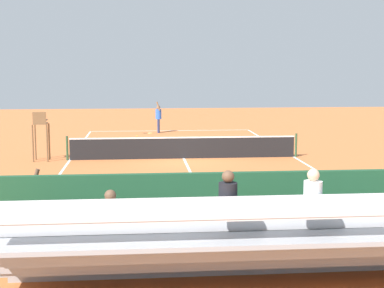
# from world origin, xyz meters

# --- Properties ---
(ground_plane) EXTENTS (60.00, 60.00, 0.00)m
(ground_plane) POSITION_xyz_m (0.00, 0.00, 0.00)
(ground_plane) COLOR #C66B38
(court_line_markings) EXTENTS (10.10, 22.20, 0.01)m
(court_line_markings) POSITION_xyz_m (0.00, -0.04, 0.00)
(court_line_markings) COLOR white
(court_line_markings) RESTS_ON ground
(tennis_net) EXTENTS (10.30, 0.10, 1.07)m
(tennis_net) POSITION_xyz_m (0.00, 0.00, 0.50)
(tennis_net) COLOR black
(tennis_net) RESTS_ON ground
(backdrop_wall) EXTENTS (18.00, 0.16, 2.00)m
(backdrop_wall) POSITION_xyz_m (0.00, 14.00, 1.00)
(backdrop_wall) COLOR #1E4C2D
(backdrop_wall) RESTS_ON ground
(bleacher_stand) EXTENTS (9.06, 2.40, 2.48)m
(bleacher_stand) POSITION_xyz_m (0.04, 15.34, 0.92)
(bleacher_stand) COLOR #9EA0A5
(bleacher_stand) RESTS_ON ground
(umpire_chair) EXTENTS (0.67, 0.67, 2.14)m
(umpire_chair) POSITION_xyz_m (6.20, 0.08, 1.31)
(umpire_chair) COLOR brown
(umpire_chair) RESTS_ON ground
(courtside_bench) EXTENTS (1.80, 0.40, 0.93)m
(courtside_bench) POSITION_xyz_m (-1.53, 13.27, 0.56)
(courtside_bench) COLOR #33383D
(courtside_bench) RESTS_ON ground
(equipment_bag) EXTENTS (0.90, 0.36, 0.36)m
(equipment_bag) POSITION_xyz_m (0.59, 13.40, 0.18)
(equipment_bag) COLOR black
(equipment_bag) RESTS_ON ground
(tennis_player) EXTENTS (0.39, 0.54, 1.93)m
(tennis_player) POSITION_xyz_m (0.77, -9.92, 1.02)
(tennis_player) COLOR navy
(tennis_player) RESTS_ON ground
(tennis_racket) EXTENTS (0.59, 0.37, 0.03)m
(tennis_racket) POSITION_xyz_m (1.33, -9.64, 0.01)
(tennis_racket) COLOR black
(tennis_racket) RESTS_ON ground
(tennis_ball_near) EXTENTS (0.07, 0.07, 0.07)m
(tennis_ball_near) POSITION_xyz_m (2.09, -8.20, 0.03)
(tennis_ball_near) COLOR #CCDB33
(tennis_ball_near) RESTS_ON ground
(line_judge) EXTENTS (0.45, 0.56, 1.93)m
(line_judge) POSITION_xyz_m (4.16, 13.02, 1.02)
(line_judge) COLOR #232328
(line_judge) RESTS_ON ground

